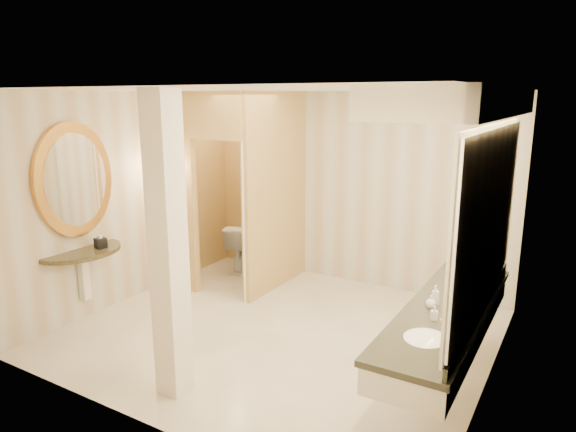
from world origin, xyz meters
name	(u,v)px	position (x,y,z in m)	size (l,w,h in m)	color
floor	(278,332)	(0.00, 0.00, 0.00)	(4.50, 4.50, 0.00)	silver
ceiling	(277,89)	(0.00, 0.00, 2.70)	(4.50, 4.50, 0.00)	white
wall_back	(352,189)	(0.00, 2.00, 1.35)	(4.50, 0.02, 2.70)	beige
wall_front	(139,269)	(0.00, -2.00, 1.35)	(4.50, 0.02, 2.70)	beige
wall_left	(131,197)	(-2.25, 0.00, 1.35)	(0.02, 4.00, 2.70)	beige
wall_right	(498,247)	(2.25, 0.00, 1.35)	(0.02, 4.00, 2.70)	beige
toilet_closet	(245,191)	(-1.12, 0.97, 1.39)	(1.50, 1.55, 2.70)	tan
wall_sconce	(171,166)	(-1.93, 0.43, 1.73)	(0.14, 0.14, 0.42)	#B5833A
vanity	(457,222)	(1.98, -0.40, 1.63)	(0.75, 2.65, 2.09)	white
console_shelf	(76,210)	(-2.21, -0.87, 1.35)	(1.02, 1.02, 1.96)	black
pillar	(168,249)	(-0.18, -1.50, 1.35)	(0.25, 0.25, 2.70)	white
tissue_box	(101,243)	(-2.03, -0.71, 0.93)	(0.12, 0.12, 0.12)	black
toilet	(243,247)	(-1.62, 1.58, 0.37)	(0.41, 0.72, 0.74)	white
soap_bottle_a	(434,313)	(1.92, -0.72, 0.93)	(0.05, 0.05, 0.12)	beige
soap_bottle_b	(431,302)	(1.83, -0.49, 0.93)	(0.09, 0.09, 0.11)	silver
soap_bottle_c	(435,295)	(1.85, -0.42, 0.97)	(0.07, 0.07, 0.18)	#C6B28C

